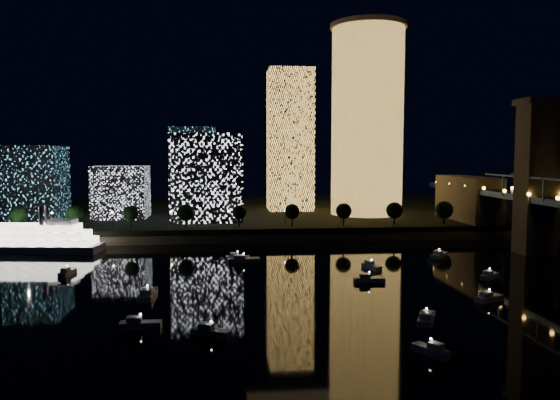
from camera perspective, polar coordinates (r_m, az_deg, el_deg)
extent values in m
plane|color=black|center=(126.05, 10.84, -10.16)|extent=(520.00, 520.00, 0.00)
cube|color=black|center=(280.43, 1.50, -1.26)|extent=(420.00, 160.00, 5.00)
cube|color=#6B5E4C|center=(204.06, 4.27, -3.87)|extent=(420.00, 6.00, 3.00)
cylinder|color=#F6B24E|center=(250.95, 9.10, 8.00)|extent=(32.00, 32.00, 82.81)
cylinder|color=#6B5E4C|center=(256.81, 9.24, 17.48)|extent=(34.00, 34.00, 2.00)
cube|color=#F6B24E|center=(267.46, 1.04, 6.26)|extent=(21.33, 21.33, 67.88)
cube|color=white|center=(227.08, -7.63, 2.39)|extent=(28.92, 24.47, 35.59)
cube|color=#51BADD|center=(247.77, -8.99, 2.96)|extent=(19.45, 25.28, 38.90)
cube|color=white|center=(243.75, -16.25, 0.82)|extent=(22.16, 20.14, 22.16)
cube|color=#51BADD|center=(248.35, -24.21, 1.65)|extent=(21.95, 24.15, 30.73)
cube|color=#6B5E4C|center=(194.58, 25.27, 1.91)|extent=(11.00, 9.00, 48.00)
cube|color=#6B5E4C|center=(195.09, 25.54, 9.26)|extent=(13.00, 11.00, 2.00)
cube|color=#6B5E4C|center=(239.56, 19.01, -0.42)|extent=(12.00, 40.00, 23.00)
cube|color=navy|center=(180.18, 26.17, 0.88)|extent=(0.50, 0.50, 7.00)
cube|color=navy|center=(200.91, 22.56, 1.37)|extent=(0.50, 0.50, 7.00)
sphere|color=#FFAB38|center=(187.72, 24.57, 0.56)|extent=(1.20, 1.20, 1.20)
sphere|color=#FFAB38|center=(227.61, 18.86, 1.42)|extent=(1.20, 1.20, 1.20)
cube|color=silver|center=(200.44, -24.91, -4.56)|extent=(50.05, 17.85, 2.45)
cube|color=white|center=(200.08, -24.94, -3.89)|extent=(45.87, 16.28, 2.24)
cube|color=white|center=(199.77, -24.96, -3.26)|extent=(41.69, 14.71, 2.24)
cube|color=white|center=(199.48, -24.98, -2.62)|extent=(35.48, 12.85, 2.24)
cube|color=silver|center=(193.98, -21.78, -2.13)|extent=(8.93, 7.19, 1.84)
cylinder|color=black|center=(194.47, -23.70, -1.51)|extent=(1.43, 1.43, 6.12)
cylinder|color=black|center=(198.12, -23.18, -1.39)|extent=(1.43, 1.43, 6.12)
cube|color=silver|center=(129.36, -13.66, -9.54)|extent=(3.42, 10.01, 1.20)
cube|color=silver|center=(127.66, -13.78, -9.23)|extent=(2.67, 3.54, 1.00)
sphere|color=white|center=(128.88, -13.68, -8.68)|extent=(0.36, 0.36, 0.36)
cube|color=silver|center=(100.99, -7.20, -13.58)|extent=(7.33, 4.77, 1.20)
cube|color=silver|center=(101.07, -7.76, -12.92)|extent=(2.97, 2.63, 1.00)
sphere|color=white|center=(100.38, -7.21, -12.50)|extent=(0.36, 0.36, 0.36)
cube|color=silver|center=(153.80, 21.04, -7.43)|extent=(6.94, 6.37, 1.20)
cube|color=silver|center=(152.60, 20.90, -7.09)|extent=(3.11, 3.04, 1.00)
sphere|color=white|center=(153.39, 21.07, -6.70)|extent=(0.36, 0.36, 0.36)
cube|color=silver|center=(158.22, -21.33, -7.09)|extent=(3.36, 7.20, 1.20)
cube|color=silver|center=(157.09, -21.51, -6.78)|extent=(2.19, 2.69, 1.00)
sphere|color=white|center=(157.83, -21.35, -6.38)|extent=(0.36, 0.36, 0.36)
cube|color=silver|center=(111.81, 15.05, -11.88)|extent=(6.23, 8.78, 1.20)
cube|color=silver|center=(110.29, 15.00, -11.52)|extent=(3.30, 3.64, 1.00)
sphere|color=white|center=(111.26, 15.08, -10.89)|extent=(0.36, 0.36, 0.36)
cube|color=silver|center=(107.72, -14.36, -12.51)|extent=(7.65, 2.52, 1.20)
cube|color=silver|center=(107.59, -14.99, -11.94)|extent=(2.69, 2.01, 1.00)
sphere|color=white|center=(107.15, -14.39, -11.49)|extent=(0.36, 0.36, 0.36)
cube|color=silver|center=(179.77, 16.29, -5.54)|extent=(7.63, 8.28, 1.20)
cube|color=silver|center=(178.38, 16.17, -5.26)|extent=(3.63, 3.72, 1.00)
sphere|color=white|center=(179.42, 16.31, -4.91)|extent=(0.36, 0.36, 0.36)
cube|color=silver|center=(157.58, 9.54, -6.87)|extent=(4.47, 7.50, 1.20)
cube|color=silver|center=(158.23, 9.32, -6.41)|extent=(2.57, 2.97, 1.00)
sphere|color=white|center=(157.18, 9.55, -6.16)|extent=(0.36, 0.36, 0.36)
cube|color=silver|center=(168.53, -4.44, -6.05)|extent=(7.37, 2.85, 1.20)
cube|color=silver|center=(168.39, -4.81, -5.68)|extent=(2.66, 2.06, 1.00)
sphere|color=white|center=(168.16, -4.45, -5.38)|extent=(0.36, 0.36, 0.36)
cube|color=silver|center=(130.70, 21.02, -9.58)|extent=(7.52, 5.22, 1.20)
cube|color=silver|center=(129.59, 20.74, -9.20)|extent=(3.10, 2.79, 1.00)
sphere|color=white|center=(130.22, 21.05, -8.73)|extent=(0.36, 0.36, 0.36)
cube|color=silver|center=(141.44, 9.30, -8.23)|extent=(8.01, 3.21, 1.20)
cube|color=silver|center=(141.00, 8.84, -7.80)|extent=(2.91, 2.27, 1.00)
sphere|color=white|center=(141.00, 9.31, -7.43)|extent=(0.36, 0.36, 0.36)
cube|color=silver|center=(165.09, -3.81, -6.28)|extent=(9.79, 3.85, 1.20)
cube|color=silver|center=(164.72, -4.31, -5.91)|extent=(3.54, 2.76, 1.00)
sphere|color=white|center=(164.71, -3.82, -5.59)|extent=(0.36, 0.36, 0.36)
cube|color=silver|center=(94.95, 15.46, -14.95)|extent=(5.13, 6.44, 1.20)
cube|color=silver|center=(94.07, 15.96, -14.44)|extent=(2.59, 2.76, 1.00)
sphere|color=white|center=(94.30, 15.49, -13.80)|extent=(0.36, 0.36, 0.36)
cylinder|color=black|center=(219.34, -25.66, -2.28)|extent=(0.70, 0.70, 4.00)
sphere|color=black|center=(218.96, -25.69, -1.37)|extent=(6.15, 6.15, 6.15)
cylinder|color=black|center=(213.35, -20.60, -2.30)|extent=(0.70, 0.70, 4.00)
sphere|color=black|center=(212.96, -20.63, -1.36)|extent=(6.45, 6.45, 6.45)
cylinder|color=black|center=(209.10, -15.29, -2.30)|extent=(0.70, 0.70, 4.00)
sphere|color=black|center=(208.71, -15.31, -1.35)|extent=(5.59, 5.59, 5.59)
cylinder|color=black|center=(206.72, -9.81, -2.28)|extent=(0.70, 0.70, 4.00)
sphere|color=black|center=(206.31, -9.83, -1.31)|extent=(6.38, 6.38, 6.38)
cylinder|color=black|center=(206.25, -4.26, -2.24)|extent=(0.70, 0.70, 4.00)
sphere|color=black|center=(205.84, -4.26, -1.27)|extent=(5.40, 5.40, 5.40)
cylinder|color=black|center=(207.71, 1.27, -2.17)|extent=(0.70, 0.70, 4.00)
sphere|color=black|center=(207.31, 1.27, -1.21)|extent=(5.79, 5.79, 5.79)
cylinder|color=black|center=(211.07, 6.67, -2.09)|extent=(0.70, 0.70, 4.00)
sphere|color=black|center=(210.68, 6.68, -1.15)|extent=(6.12, 6.12, 6.12)
cylinder|color=black|center=(216.24, 11.86, -2.00)|extent=(0.70, 0.70, 4.00)
sphere|color=black|center=(215.85, 11.87, -1.07)|extent=(6.45, 6.45, 6.45)
cylinder|color=black|center=(223.08, 16.76, -1.89)|extent=(0.70, 0.70, 4.00)
sphere|color=black|center=(222.71, 16.78, -1.00)|extent=(6.87, 6.87, 6.87)
cylinder|color=black|center=(221.77, -22.71, -1.97)|extent=(0.24, 0.24, 5.00)
sphere|color=#FFCC7F|center=(221.47, -22.73, -1.25)|extent=(0.70, 0.70, 0.70)
cylinder|color=black|center=(216.36, -17.12, -1.97)|extent=(0.24, 0.24, 5.00)
sphere|color=#FFCC7F|center=(216.05, -17.14, -1.24)|extent=(0.70, 0.70, 0.70)
cylinder|color=black|center=(213.10, -11.31, -1.95)|extent=(0.24, 0.24, 5.00)
sphere|color=#FFCC7F|center=(212.79, -11.32, -1.20)|extent=(0.70, 0.70, 0.70)
cylinder|color=black|center=(212.08, -5.38, -1.91)|extent=(0.24, 0.24, 5.00)
sphere|color=#FFCC7F|center=(211.77, -5.39, -1.16)|extent=(0.70, 0.70, 0.70)
cylinder|color=black|center=(213.34, 0.54, -1.85)|extent=(0.24, 0.24, 5.00)
sphere|color=#FFCC7F|center=(213.03, 0.54, -1.10)|extent=(0.70, 0.70, 0.70)
cylinder|color=black|center=(216.83, 6.33, -1.77)|extent=(0.24, 0.24, 5.00)
sphere|color=#FFCC7F|center=(216.53, 6.34, -1.03)|extent=(0.70, 0.70, 0.70)
cylinder|color=black|center=(222.46, 11.88, -1.68)|extent=(0.24, 0.24, 5.00)
sphere|color=#FFCC7F|center=(222.16, 11.90, -0.96)|extent=(0.70, 0.70, 0.70)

